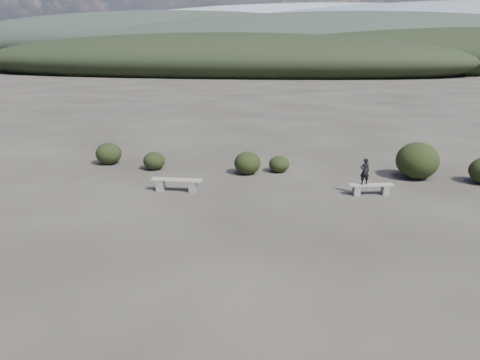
# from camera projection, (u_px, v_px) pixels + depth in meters

# --- Properties ---
(ground) EXTENTS (1200.00, 1200.00, 0.00)m
(ground) POSITION_uv_depth(u_px,v_px,m) (241.00, 253.00, 13.06)
(ground) COLOR #2E2924
(ground) RESTS_ON ground
(bench_left) EXTENTS (2.03, 0.54, 0.50)m
(bench_left) POSITION_uv_depth(u_px,v_px,m) (177.00, 184.00, 18.57)
(bench_left) COLOR slate
(bench_left) RESTS_ON ground
(bench_right) EXTENTS (1.75, 0.81, 0.43)m
(bench_right) POSITION_uv_depth(u_px,v_px,m) (371.00, 188.00, 18.13)
(bench_right) COLOR slate
(bench_right) RESTS_ON ground
(seated_person) EXTENTS (0.44, 0.37, 1.03)m
(seated_person) POSITION_uv_depth(u_px,v_px,m) (365.00, 171.00, 17.92)
(seated_person) COLOR black
(seated_person) RESTS_ON bench_right
(shrub_a) EXTENTS (1.03, 1.03, 0.84)m
(shrub_a) POSITION_uv_depth(u_px,v_px,m) (154.00, 161.00, 21.89)
(shrub_a) COLOR black
(shrub_a) RESTS_ON ground
(shrub_b) EXTENTS (1.20, 1.20, 1.03)m
(shrub_b) POSITION_uv_depth(u_px,v_px,m) (247.00, 163.00, 21.06)
(shrub_b) COLOR black
(shrub_b) RESTS_ON ground
(shrub_c) EXTENTS (0.95, 0.95, 0.76)m
(shrub_c) POSITION_uv_depth(u_px,v_px,m) (279.00, 164.00, 21.44)
(shrub_c) COLOR black
(shrub_c) RESTS_ON ground
(shrub_d) EXTENTS (1.82, 1.82, 1.59)m
(shrub_d) POSITION_uv_depth(u_px,v_px,m) (417.00, 161.00, 20.29)
(shrub_d) COLOR black
(shrub_d) RESTS_ON ground
(shrub_f) EXTENTS (1.25, 1.25, 1.05)m
(shrub_f) POSITION_uv_depth(u_px,v_px,m) (109.00, 154.00, 22.88)
(shrub_f) COLOR black
(shrub_f) RESTS_ON ground
(mountain_ridges) EXTENTS (500.00, 400.00, 56.00)m
(mountain_ridges) POSITION_uv_depth(u_px,v_px,m) (325.00, 40.00, 331.21)
(mountain_ridges) COLOR black
(mountain_ridges) RESTS_ON ground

